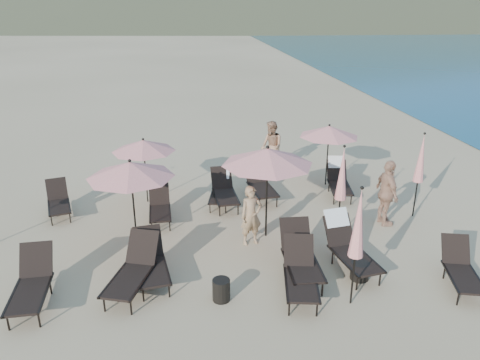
{
  "coord_description": "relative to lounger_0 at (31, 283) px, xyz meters",
  "views": [
    {
      "loc": [
        -2.13,
        -8.59,
        5.83
      ],
      "look_at": [
        -0.58,
        3.5,
        1.1
      ],
      "focal_mm": 35.0,
      "sensor_mm": 36.0,
      "label": 1
    }
  ],
  "objects": [
    {
      "name": "ground",
      "position": [
        5.29,
        0.07,
        -0.47
      ],
      "size": [
        800.0,
        800.0,
        0.0
      ],
      "primitive_type": "plane",
      "color": "#D6BA8C",
      "rests_on": "ground"
    },
    {
      "name": "lounger_0",
      "position": [
        0.0,
        0.0,
        0.0
      ],
      "size": [
        0.75,
        1.79,
        1.01
      ],
      "rotation": [
        0.0,
        0.0,
        0.05
      ],
      "color": "black",
      "rests_on": "ground"
    },
    {
      "name": "lounger_1",
      "position": [
        2.0,
        0.24,
        0.01
      ],
      "size": [
        1.21,
        1.93,
        1.04
      ],
      "rotation": [
        0.0,
        0.0,
        -0.32
      ],
      "color": "black",
      "rests_on": "ground"
    },
    {
      "name": "lounger_2",
      "position": [
        2.36,
        0.59,
        -0.02
      ],
      "size": [
        0.9,
        1.78,
        0.98
      ],
      "rotation": [
        0.0,
        0.0,
        0.16
      ],
      "color": "black",
      "rests_on": "ground"
    },
    {
      "name": "lounger_3",
      "position": [
        5.49,
        -0.32,
        -0.01
      ],
      "size": [
        0.94,
        1.82,
        1.0
      ],
      "rotation": [
        0.0,
        0.0,
        -0.17
      ],
      "color": "black",
      "rests_on": "ground"
    },
    {
      "name": "lounger_4",
      "position": [
        6.84,
        0.57,
        0.08
      ],
      "size": [
        0.97,
        1.94,
        1.15
      ],
      "rotation": [
        0.0,
        0.0,
        0.17
      ],
      "color": "black",
      "rests_on": "ground"
    },
    {
      "name": "lounger_5",
      "position": [
        8.99,
        -0.53,
        -0.05
      ],
      "size": [
        0.97,
        1.68,
        0.91
      ],
      "rotation": [
        0.0,
        0.0,
        -0.25
      ],
      "color": "black",
      "rests_on": "ground"
    },
    {
      "name": "lounger_6",
      "position": [
        -0.46,
        4.35,
        -0.06
      ],
      "size": [
        0.97,
        1.64,
        0.88
      ],
      "rotation": [
        0.0,
        0.0,
        0.26
      ],
      "color": "black",
      "rests_on": "ground"
    },
    {
      "name": "lounger_7",
      "position": [
        2.45,
        3.57,
        -0.06
      ],
      "size": [
        0.64,
        1.55,
        0.88
      ],
      "rotation": [
        0.0,
        0.0,
        0.04
      ],
      "color": "black",
      "rests_on": "ground"
    },
    {
      "name": "lounger_8",
      "position": [
        4.24,
        4.57,
        -0.02
      ],
      "size": [
        0.82,
        1.58,
        0.94
      ],
      "rotation": [
        0.0,
        0.0,
        -0.19
      ],
      "color": "black",
      "rests_on": "ground"
    },
    {
      "name": "lounger_9",
      "position": [
        4.35,
        4.42,
        -0.02
      ],
      "size": [
        0.75,
        1.74,
        0.98
      ],
      "rotation": [
        0.0,
        0.0,
        0.06
      ],
      "color": "black",
      "rests_on": "ground"
    },
    {
      "name": "lounger_10",
      "position": [
        5.51,
        4.79,
        -0.01
      ],
      "size": [
        0.87,
        1.8,
        1.0
      ],
      "rotation": [
        0.0,
        0.0,
        0.13
      ],
      "color": "black",
      "rests_on": "ground"
    },
    {
      "name": "lounger_11",
      "position": [
        8.03,
        4.79,
        0.03
      ],
      "size": [
        0.87,
        1.77,
        1.06
      ],
      "rotation": [
        0.0,
        0.0,
        -0.16
      ],
      "color": "black",
      "rests_on": "ground"
    },
    {
      "name": "lounger_12",
      "position": [
        5.66,
        0.34,
        0.02
      ],
      "size": [
        0.75,
        1.86,
        1.06
      ],
      "rotation": [
        0.0,
        0.0,
        -0.03
      ],
      "color": "black",
      "rests_on": "ground"
    },
    {
      "name": "umbrella_open_0",
      "position": [
        1.9,
        2.23,
        1.55
      ],
      "size": [
        2.13,
        2.13,
        2.29
      ],
      "color": "black",
      "rests_on": "ground"
    },
    {
      "name": "umbrella_open_1",
      "position": [
        5.23,
        2.28,
        1.72
      ],
      "size": [
        2.31,
        2.31,
        2.48
      ],
      "color": "black",
      "rests_on": "ground"
    },
    {
      "name": "umbrella_open_2",
      "position": [
        2.02,
        4.93,
        1.32
      ],
      "size": [
        1.89,
        1.89,
        2.03
      ],
      "color": "black",
      "rests_on": "ground"
    },
    {
      "name": "umbrella_open_3",
      "position": [
        7.88,
        5.61,
        1.37
      ],
      "size": [
        1.94,
        1.94,
        2.09
      ],
      "color": "black",
      "rests_on": "ground"
    },
    {
      "name": "umbrella_closed_0",
      "position": [
        6.44,
        -0.84,
        1.33
      ],
      "size": [
        0.3,
        0.3,
        2.59
      ],
      "color": "black",
      "rests_on": "ground"
    },
    {
      "name": "umbrella_closed_1",
      "position": [
        9.65,
        2.92,
        1.26
      ],
      "size": [
        0.29,
        0.29,
        2.49
      ],
      "color": "black",
      "rests_on": "ground"
    },
    {
      "name": "umbrella_closed_3",
      "position": [
        7.09,
        1.99,
        1.27
      ],
      "size": [
        0.29,
        0.29,
        2.51
      ],
      "color": "black",
      "rests_on": "ground"
    },
    {
      "name": "side_table_0",
      "position": [
        3.82,
        -0.39,
        -0.24
      ],
      "size": [
        0.37,
        0.37,
        0.48
      ],
      "primitive_type": "cylinder",
      "color": "black",
      "rests_on": "ground"
    },
    {
      "name": "side_table_1",
      "position": [
        6.94,
        -0.0,
        -0.27
      ],
      "size": [
        0.41,
        0.41,
        0.41
      ],
      "primitive_type": "cylinder",
      "color": "black",
      "rests_on": "ground"
    },
    {
      "name": "beachgoer_a",
      "position": [
        4.79,
        1.92,
        0.3
      ],
      "size": [
        0.64,
        0.5,
        1.55
      ],
      "primitive_type": "imported",
      "rotation": [
        0.0,
        0.0,
        0.24
      ],
      "color": "#A07C57",
      "rests_on": "ground"
    },
    {
      "name": "beachgoer_b",
      "position": [
        6.32,
        7.19,
        0.44
      ],
      "size": [
        0.91,
        1.04,
        1.82
      ],
      "primitive_type": "imported",
      "rotation": [
        0.0,
        0.0,
        -1.28
      ],
      "color": "#AD7B59",
      "rests_on": "ground"
    },
    {
      "name": "beachgoer_c",
      "position": [
        8.59,
        2.53,
        0.45
      ],
      "size": [
        0.51,
        1.11,
        1.85
      ],
      "primitive_type": "imported",
      "rotation": [
        0.0,
        0.0,
        1.62
      ],
      "color": "tan",
      "rests_on": "ground"
    }
  ]
}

